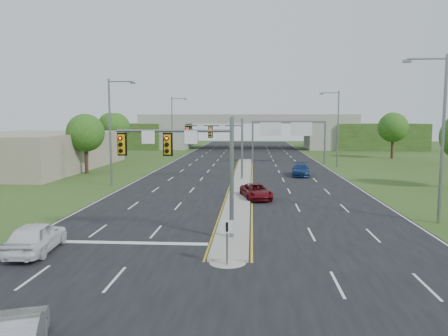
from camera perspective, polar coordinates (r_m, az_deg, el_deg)
name	(u,v)px	position (r m, az deg, el deg)	size (l,w,h in m)	color
ground	(232,240)	(25.17, 1.00, -9.39)	(240.00, 240.00, 0.00)	#2F4518
road	(244,170)	(59.61, 2.59, -0.27)	(24.00, 160.00, 0.02)	black
median	(242,182)	(47.70, 2.30, -1.80)	(2.00, 54.00, 0.16)	gray
median_nose	(228,261)	(21.32, 0.48, -12.03)	(2.00, 2.00, 0.16)	gray
lane_markings	(238,176)	(53.58, 1.81, -0.99)	(23.72, 160.00, 0.01)	gold
signal_mast_near	(191,157)	(24.46, -4.29, 1.40)	(6.62, 0.60, 7.00)	slate
signal_mast_far	(222,139)	(49.30, -0.26, 3.86)	(6.62, 0.60, 7.00)	slate
keep_right_sign	(227,235)	(20.41, 0.40, -8.72)	(0.60, 0.13, 2.20)	slate
sign_gantry	(288,130)	(69.37, 8.32, 4.92)	(11.58, 0.44, 6.67)	slate
overpass	(247,134)	(104.27, 3.08, 4.48)	(80.00, 14.00, 8.10)	gray
lightpole_l_mid	(112,127)	(46.51, -14.44, 5.22)	(2.85, 0.25, 11.00)	slate
lightpole_l_far	(173,124)	(80.52, -6.66, 5.74)	(2.85, 0.25, 11.00)	slate
lightpole_r_near	(440,131)	(31.65, 26.38, 4.37)	(2.85, 0.25, 11.00)	slate
lightpole_r_far	(337,125)	(65.36, 14.49, 5.47)	(2.85, 0.25, 11.00)	slate
tree_l_near	(85,133)	(58.21, -17.64, 4.38)	(4.80, 4.80, 7.60)	#382316
tree_l_mid	(116,127)	(83.11, -13.96, 5.20)	(5.20, 5.20, 8.12)	#382316
tree_r_mid	(393,127)	(83.04, 21.21, 4.96)	(5.20, 5.20, 8.12)	#382316
tree_back_a	(110,124)	(124.53, -14.69, 5.62)	(6.00, 6.00, 8.85)	#382316
tree_back_b	(160,125)	(120.86, -8.35, 5.59)	(5.60, 5.60, 8.32)	#382316
tree_back_c	(338,125)	(120.41, 14.71, 5.45)	(5.60, 5.60, 8.32)	#382316
tree_back_d	(392,124)	(123.83, 21.12, 5.41)	(6.00, 6.00, 8.85)	#382316
commercial_building	(30,151)	(67.04, -24.00, 2.05)	(18.00, 30.00, 5.00)	gray
car_white	(36,237)	(24.64, -23.36, -8.27)	(1.90, 4.73, 1.61)	white
car_far_a	(256,191)	(37.83, 4.21, -3.07)	(2.14, 4.64, 1.29)	#5C0910
car_far_b	(301,170)	(54.09, 9.98, -0.24)	(2.05, 5.05, 1.47)	navy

